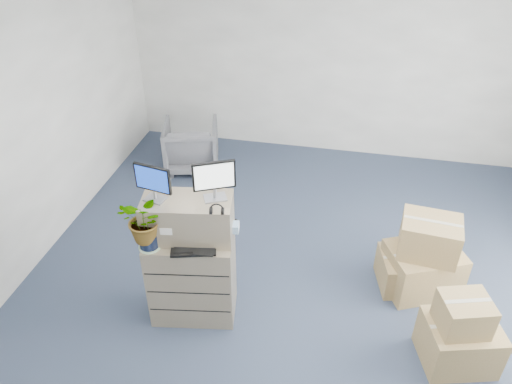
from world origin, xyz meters
TOP-DOWN VIEW (x-y plane):
  - ground at (0.00, 0.00)m, footprint 7.00×7.00m
  - wall_back at (0.00, 3.51)m, footprint 6.00×0.02m
  - filing_cabinet_lower at (-1.03, -0.14)m, footprint 0.87×0.61m
  - filing_cabinet_upper at (-1.04, -0.09)m, footprint 0.86×0.52m
  - monitor_left at (-1.31, -0.14)m, footprint 0.35×0.16m
  - monitor_right at (-0.80, -0.02)m, footprint 0.35×0.21m
  - headphones at (-0.73, -0.22)m, footprint 0.12×0.03m
  - keyboard at (-0.94, -0.29)m, footprint 0.43×0.27m
  - mouse at (-0.74, -0.17)m, footprint 0.10×0.07m
  - water_bottle at (-1.00, -0.05)m, footprint 0.06×0.06m
  - phone_dock at (-1.04, -0.12)m, footprint 0.07×0.06m
  - external_drive at (-0.72, 0.07)m, footprint 0.22×0.20m
  - tissue_box at (-0.70, -0.02)m, footprint 0.23×0.14m
  - potted_plant at (-1.34, -0.32)m, footprint 0.53×0.56m
  - office_chair at (-1.93, 2.56)m, footprint 0.90×0.87m
  - cardboard_boxes at (1.26, 0.39)m, footprint 1.11×1.62m

SIDE VIEW (x-z plane):
  - ground at x=0.00m, z-range 0.00..0.00m
  - cardboard_boxes at x=1.26m, z-range -0.11..0.78m
  - office_chair at x=-1.93m, z-range 0.00..0.77m
  - filing_cabinet_lower at x=-1.03m, z-range 0.00..0.94m
  - keyboard at x=-0.94m, z-range 0.94..0.96m
  - mouse at x=-0.74m, z-range 0.94..0.97m
  - external_drive at x=-0.72m, z-range 0.94..0.99m
  - phone_dock at x=-1.04m, z-range 0.91..1.04m
  - tissue_box at x=-0.70m, z-range 0.99..1.07m
  - water_bottle at x=-1.00m, z-range 0.94..1.15m
  - filing_cabinet_upper at x=-1.04m, z-range 0.94..1.34m
  - potted_plant at x=-1.34m, z-range 0.97..1.40m
  - headphones at x=-0.73m, z-range 1.31..1.43m
  - wall_back at x=0.00m, z-range 0.00..2.80m
  - monitor_left at x=-1.31m, z-range 1.36..1.70m
  - monitor_right at x=-0.80m, z-range 1.36..1.73m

